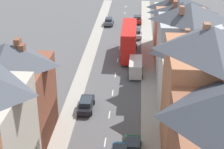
% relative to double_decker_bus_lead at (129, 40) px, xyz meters
% --- Properties ---
extents(pavement_left, '(2.20, 104.00, 0.14)m').
position_rel_double_decker_bus_lead_xyz_m(pavement_left, '(-6.89, -12.30, -2.75)').
color(pavement_left, '#A8A399').
rests_on(pavement_left, ground).
extents(pavement_right, '(2.20, 104.00, 0.14)m').
position_rel_double_decker_bus_lead_xyz_m(pavement_right, '(3.31, -12.30, -2.75)').
color(pavement_right, '#A8A399').
rests_on(pavement_right, ground).
extents(centre_line_dashes, '(0.14, 97.80, 0.01)m').
position_rel_double_decker_bus_lead_xyz_m(centre_line_dashes, '(-1.79, -14.30, -2.81)').
color(centre_line_dashes, silver).
rests_on(centre_line_dashes, ground).
extents(terrace_row_right, '(8.00, 70.04, 14.35)m').
position_rel_double_decker_bus_lead_xyz_m(terrace_row_right, '(8.39, -27.59, 3.09)').
color(terrace_row_right, '#935138').
rests_on(terrace_row_right, ground).
extents(double_decker_bus_lead, '(2.74, 10.80, 5.30)m').
position_rel_double_decker_bus_lead_xyz_m(double_decker_bus_lead, '(0.00, 0.00, 0.00)').
color(double_decker_bus_lead, red).
rests_on(double_decker_bus_lead, ground).
extents(car_near_blue, '(1.90, 4.03, 1.60)m').
position_rel_double_decker_bus_lead_xyz_m(car_near_blue, '(-4.89, 17.66, -2.01)').
color(car_near_blue, '#4C515B').
rests_on(car_near_blue, ground).
extents(car_parked_left_a, '(1.90, 4.56, 1.60)m').
position_rel_double_decker_bus_lead_xyz_m(car_parked_left_a, '(-4.89, -19.24, -2.01)').
color(car_parked_left_a, black).
rests_on(car_parked_left_a, ground).
extents(car_parked_right_a, '(1.90, 4.59, 1.64)m').
position_rel_double_decker_bus_lead_xyz_m(car_parked_right_a, '(1.31, 9.99, -1.99)').
color(car_parked_right_a, '#B7BABF').
rests_on(car_parked_right_a, ground).
extents(car_mid_black, '(1.90, 3.85, 1.60)m').
position_rel_double_decker_bus_lead_xyz_m(car_mid_black, '(1.31, -28.07, -2.01)').
color(car_mid_black, '#144728').
rests_on(car_mid_black, ground).
extents(car_far_grey, '(1.90, 4.25, 1.67)m').
position_rel_double_decker_bus_lead_xyz_m(car_far_grey, '(0.01, 13.21, -1.98)').
color(car_far_grey, black).
rests_on(car_far_grey, ground).
extents(car_parked_right_b, '(1.90, 3.80, 1.68)m').
position_rel_double_decker_bus_lead_xyz_m(car_parked_right_b, '(1.31, 19.52, -1.97)').
color(car_parked_right_b, maroon).
rests_on(car_parked_right_b, ground).
extents(delivery_van, '(2.20, 5.20, 2.41)m').
position_rel_double_decker_bus_lead_xyz_m(delivery_van, '(1.31, -7.95, -1.48)').
color(delivery_van, silver).
rests_on(delivery_van, ground).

